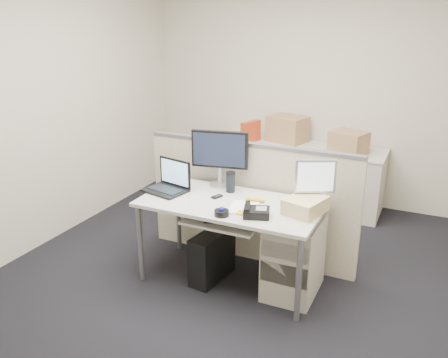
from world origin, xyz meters
The scene contains 26 objects.
floor centered at (0.00, 0.00, -0.01)m, with size 4.00×4.50×0.01m, color black.
wall_back centered at (0.00, 2.25, 1.35)m, with size 4.00×0.02×2.70m, color beige.
wall_left centered at (-2.00, 0.00, 1.35)m, with size 0.02×4.50×2.70m, color beige.
desk centered at (0.00, 0.00, 0.66)m, with size 1.50×0.75×0.73m.
keyboard_tray centered at (0.00, -0.18, 0.62)m, with size 0.62×0.32×0.02m, color #B6B5AA.
drawer_pedestal centered at (0.55, 0.05, 0.33)m, with size 0.40×0.55×0.65m, color #B4A99C.
cubicle_partition centered at (0.00, 0.45, 0.55)m, with size 2.00×0.06×1.10m, color beige.
back_counter centered at (0.00, 1.93, 0.36)m, with size 2.00×0.60×0.72m, color #B4A99C.
monitor_main centered at (-0.25, 0.32, 0.98)m, with size 0.51×0.20×0.51m, color black.
monitor_small centered at (0.65, 0.18, 0.93)m, with size 0.32×0.16×0.40m, color #B7B7BC.
laptop centered at (-0.62, -0.02, 0.86)m, with size 0.36×0.27×0.27m, color black.
trackball centered at (0.05, -0.28, 0.75)m, with size 0.12×0.12×0.04m, color black.
desk_phone centered at (0.30, -0.18, 0.76)m, with size 0.20×0.16×0.06m, color black.
paper_stack centered at (0.15, -0.08, 0.74)m, with size 0.22×0.27×0.01m, color white.
sticky_pad centered at (0.18, -0.18, 0.74)m, with size 0.08×0.08×0.01m, color gold.
travel_mug centered at (-0.10, 0.22, 0.81)m, with size 0.08×0.08×0.17m, color black.
banana centered at (0.18, 0.10, 0.75)m, with size 0.18×0.04×0.04m, color gold.
cellphone centered at (-0.15, 0.05, 0.74)m, with size 0.05×0.10×0.01m, color black.
manila_folders centered at (0.62, 0.05, 0.79)m, with size 0.25×0.33×0.12m, color #E8CE87.
keyboard centered at (0.05, -0.14, 0.64)m, with size 0.40×0.14×0.02m, color black.
pc_tower_desk centered at (-0.15, -0.05, 0.22)m, with size 0.19×0.47×0.44m, color black.
pc_tower_spare_dark centered at (-1.05, 2.03, 0.21)m, with size 0.18×0.45×0.42m, color black.
pc_tower_spare_silver centered at (-1.30, 2.03, 0.21)m, with size 0.18×0.45×0.42m, color #B7B7BC.
cardboard_box_left centered at (-0.17, 2.05, 0.88)m, with size 0.43×0.33×0.33m, color #966846.
cardboard_box_right centered at (0.60, 1.83, 0.85)m, with size 0.37×0.29×0.27m, color #966846.
red_binder centered at (-0.56, 1.83, 0.86)m, with size 0.07×0.29×0.27m, color #B43419.
Camera 1 is at (1.49, -3.32, 2.22)m, focal length 38.00 mm.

